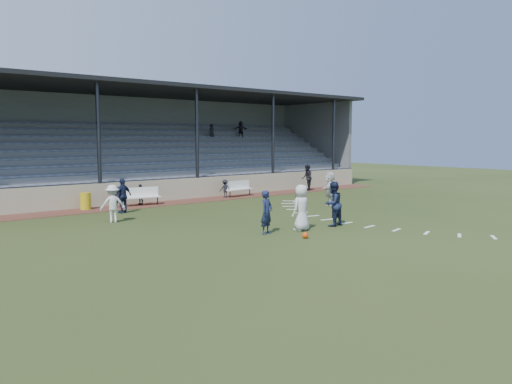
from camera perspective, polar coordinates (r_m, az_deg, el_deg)
ground at (r=19.16m, az=4.77°, el=-4.48°), size 90.00×90.00×0.00m
cinder_track at (r=27.58m, az=-10.62°, el=-1.30°), size 34.00×2.00×0.02m
retaining_wall at (r=28.43m, az=-11.66°, el=0.10°), size 34.00×0.18×1.20m
bench_left at (r=26.92m, az=-13.03°, el=-0.30°), size 2.04×0.73×0.95m
bench_right at (r=30.42m, az=-1.99°, el=0.57°), size 2.04×0.72×0.95m
trash_bin at (r=26.13m, az=-18.90°, el=-0.98°), size 0.52×0.52×0.84m
football at (r=17.80m, az=5.64°, el=-4.94°), size 0.23×0.23×0.23m
player_white_lead at (r=19.15m, az=5.20°, el=-1.80°), size 0.94×0.69×1.78m
player_navy_lead at (r=18.42m, az=1.23°, el=-2.33°), size 0.69×0.56×1.62m
player_navy_mid at (r=20.31m, az=8.80°, el=-1.36°), size 0.93×0.75×1.80m
player_white_wing at (r=21.79m, az=-16.06°, el=-1.30°), size 1.16×0.86×1.59m
player_navy_wing at (r=24.46m, az=-14.96°, el=-0.42°), size 1.04×0.68×1.65m
player_white_back at (r=26.68m, az=8.43°, el=0.39°), size 1.67×1.34×1.78m
official at (r=33.94m, az=5.86°, el=1.66°), size 1.05×1.09×1.76m
sub_left_near at (r=26.42m, az=-15.50°, el=-0.55°), size 0.39×0.26×1.07m
sub_left_far at (r=27.19m, az=-13.04°, el=-0.27°), size 0.68×0.39×1.10m
sub_right at (r=29.84m, az=-3.56°, el=0.41°), size 0.75×0.50×1.07m
grandstand at (r=32.56m, az=-15.59°, el=3.57°), size 34.60×9.00×6.61m
penalty_arc at (r=22.20m, az=12.43°, el=-3.13°), size 3.89×14.63×0.01m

